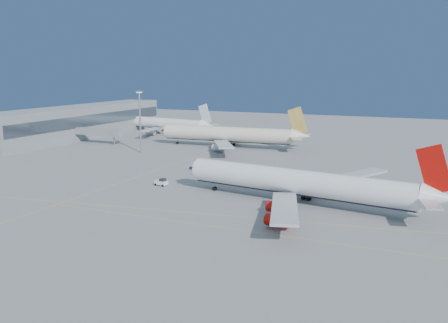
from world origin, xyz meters
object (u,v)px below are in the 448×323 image
Objects in this scene: airliner_virgin at (302,183)px; pushback_tug at (162,182)px; airliner_third at (166,124)px; airliner_etihad at (230,134)px; light_mast at (140,117)px.

pushback_tug is at bearing -175.56° from airliner_virgin.
pushback_tug is at bearing -50.82° from airliner_third.
airliner_etihad is 58.11m from airliner_third.
light_mast is (-77.67, 48.53, 8.99)m from airliner_virgin.
light_mast is (22.81, -57.73, 9.37)m from airliner_third.
airliner_etihad reaches higher than airliner_third.
pushback_tug is (59.39, -103.03, -3.86)m from airliner_third.
airliner_etihad is at bearing -22.98° from airliner_third.
airliner_third is 15.23× the size of pushback_tug.
airliner_etihad is 72.93m from pushback_tug.
light_mast is at bearing 137.09° from pushback_tug.
pushback_tug is at bearing -51.08° from light_mast.
airliner_virgin is 41.43m from pushback_tug.
pushback_tug is at bearing -84.63° from airliner_etihad.
airliner_virgin is 92.03m from light_mast.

